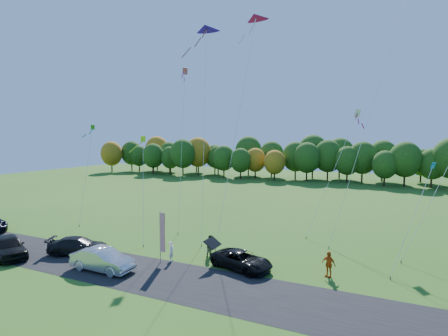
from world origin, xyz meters
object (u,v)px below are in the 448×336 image
at_px(person_east, 329,264).
at_px(black_suv, 242,260).
at_px(feather_flag, 162,232).
at_px(silver_sedan, 103,260).

bearing_deg(person_east, black_suv, -144.47).
bearing_deg(feather_flag, silver_sedan, -134.95).
xyz_separation_m(person_east, feather_flag, (-12.29, -2.75, 1.62)).
bearing_deg(silver_sedan, black_suv, -64.21).
xyz_separation_m(black_suv, feather_flag, (-6.11, -1.53, 1.86)).
height_order(black_suv, feather_flag, feather_flag).
bearing_deg(feather_flag, person_east, 12.62).
distance_m(black_suv, silver_sedan, 10.37).
bearing_deg(black_suv, feather_flag, 119.34).
relative_size(person_east, feather_flag, 0.44).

